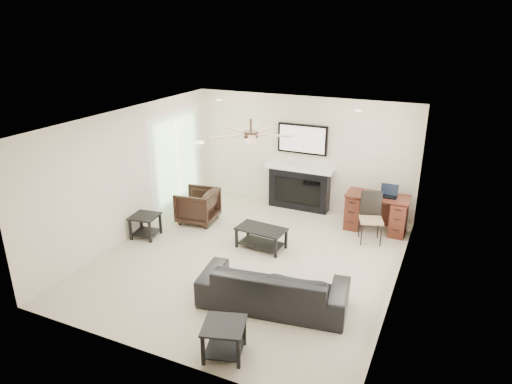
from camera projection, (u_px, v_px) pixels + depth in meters
room_shell at (261, 169)px, 7.53m from camera, size 5.50×5.54×2.52m
sofa at (273, 286)px, 6.71m from camera, size 2.27×1.15×0.64m
armchair at (198, 206)px, 9.53m from camera, size 0.85×0.83×0.70m
coffee_table at (261, 238)px, 8.46m from camera, size 0.94×0.58×0.40m
end_table_near at (224, 339)px, 5.73m from camera, size 0.65×0.65×0.45m
end_table_left at (146, 226)px, 8.90m from camera, size 0.57×0.57×0.45m
fireplace_unit at (300, 168)px, 9.99m from camera, size 1.52×0.34×1.91m
desk at (376, 213)px, 9.11m from camera, size 1.22×0.56×0.76m
desk_chair at (371, 218)px, 8.61m from camera, size 0.54×0.55×0.97m
laptop at (389, 192)px, 8.84m from camera, size 0.33×0.24×0.23m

